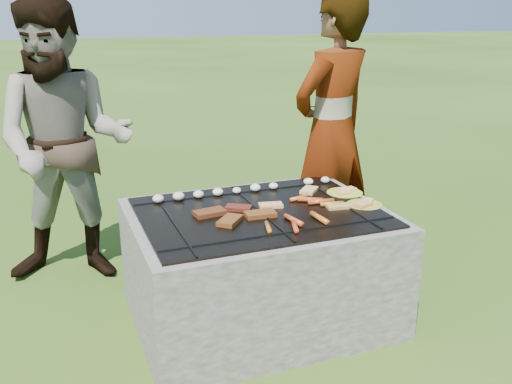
{
  "coord_description": "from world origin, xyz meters",
  "views": [
    {
      "loc": [
        -0.99,
        -2.56,
        1.61
      ],
      "look_at": [
        0.0,
        0.05,
        0.7
      ],
      "focal_mm": 40.0,
      "sensor_mm": 36.0,
      "label": 1
    }
  ],
  "objects_px": {
    "plate_far": "(345,193)",
    "cook": "(332,131)",
    "bystander": "(65,145)",
    "plate_near": "(364,205)",
    "fire_pit": "(259,270)"
  },
  "relations": [
    {
      "from": "plate_far",
      "to": "cook",
      "type": "relative_size",
      "value": 0.15
    },
    {
      "from": "bystander",
      "to": "cook",
      "type": "bearing_deg",
      "value": 5.8
    },
    {
      "from": "plate_far",
      "to": "plate_near",
      "type": "height_order",
      "value": "same"
    },
    {
      "from": "plate_far",
      "to": "cook",
      "type": "height_order",
      "value": "cook"
    },
    {
      "from": "plate_far",
      "to": "plate_near",
      "type": "distance_m",
      "value": 0.21
    },
    {
      "from": "cook",
      "to": "plate_far",
      "type": "bearing_deg",
      "value": 49.37
    },
    {
      "from": "plate_near",
      "to": "bystander",
      "type": "bearing_deg",
      "value": 145.88
    },
    {
      "from": "cook",
      "to": "fire_pit",
      "type": "bearing_deg",
      "value": 16.93
    },
    {
      "from": "fire_pit",
      "to": "cook",
      "type": "height_order",
      "value": "cook"
    },
    {
      "from": "fire_pit",
      "to": "plate_far",
      "type": "relative_size",
      "value": 5.08
    },
    {
      "from": "fire_pit",
      "to": "cook",
      "type": "relative_size",
      "value": 0.76
    },
    {
      "from": "plate_near",
      "to": "cook",
      "type": "bearing_deg",
      "value": 76.91
    },
    {
      "from": "bystander",
      "to": "fire_pit",
      "type": "bearing_deg",
      "value": -28.75
    },
    {
      "from": "bystander",
      "to": "plate_far",
      "type": "bearing_deg",
      "value": -11.67
    },
    {
      "from": "plate_far",
      "to": "bystander",
      "type": "height_order",
      "value": "bystander"
    }
  ]
}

